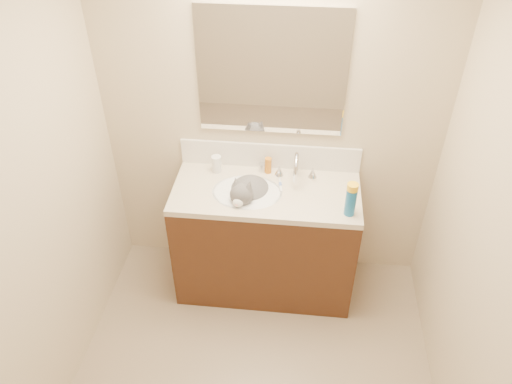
% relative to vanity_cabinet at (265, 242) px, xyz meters
% --- Properties ---
extents(room_shell, '(2.24, 2.54, 2.52)m').
position_rel_vanity_cabinet_xyz_m(room_shell, '(0.00, -0.97, 1.08)').
color(room_shell, '#C3AF91').
rests_on(room_shell, ground).
extents(vanity_cabinet, '(1.20, 0.55, 0.82)m').
position_rel_vanity_cabinet_xyz_m(vanity_cabinet, '(0.00, 0.00, 0.00)').
color(vanity_cabinet, '#3E2011').
rests_on(vanity_cabinet, ground).
extents(counter_slab, '(1.20, 0.55, 0.04)m').
position_rel_vanity_cabinet_xyz_m(counter_slab, '(0.00, 0.00, 0.43)').
color(counter_slab, beige).
rests_on(counter_slab, vanity_cabinet).
extents(basin, '(0.45, 0.36, 0.14)m').
position_rel_vanity_cabinet_xyz_m(basin, '(-0.12, -0.03, 0.38)').
color(basin, white).
rests_on(basin, vanity_cabinet).
extents(faucet, '(0.28, 0.20, 0.21)m').
position_rel_vanity_cabinet_xyz_m(faucet, '(0.18, 0.14, 0.54)').
color(faucet, silver).
rests_on(faucet, counter_slab).
extents(cat, '(0.35, 0.42, 0.32)m').
position_rel_vanity_cabinet_xyz_m(cat, '(-0.11, -0.01, 0.42)').
color(cat, '#514E51').
rests_on(cat, basin).
extents(backsplash, '(1.20, 0.02, 0.18)m').
position_rel_vanity_cabinet_xyz_m(backsplash, '(0.00, 0.26, 0.54)').
color(backsplash, silver).
rests_on(backsplash, counter_slab).
extents(mirror, '(0.90, 0.02, 0.80)m').
position_rel_vanity_cabinet_xyz_m(mirror, '(0.00, 0.26, 1.13)').
color(mirror, white).
rests_on(mirror, room_shell).
extents(pill_bottle, '(0.08, 0.08, 0.12)m').
position_rel_vanity_cabinet_xyz_m(pill_bottle, '(-0.35, 0.17, 0.51)').
color(pill_bottle, silver).
rests_on(pill_bottle, counter_slab).
extents(pill_label, '(0.08, 0.08, 0.04)m').
position_rel_vanity_cabinet_xyz_m(pill_label, '(-0.35, 0.17, 0.50)').
color(pill_label, '#F44B28').
rests_on(pill_label, pill_bottle).
extents(silver_jar, '(0.07, 0.07, 0.06)m').
position_rel_vanity_cabinet_xyz_m(silver_jar, '(-0.04, 0.21, 0.48)').
color(silver_jar, '#B7B7BC').
rests_on(silver_jar, counter_slab).
extents(amber_bottle, '(0.05, 0.05, 0.11)m').
position_rel_vanity_cabinet_xyz_m(amber_bottle, '(-0.01, 0.20, 0.51)').
color(amber_bottle, orange).
rests_on(amber_bottle, counter_slab).
extents(toothbrush, '(0.04, 0.15, 0.01)m').
position_rel_vanity_cabinet_xyz_m(toothbrush, '(0.09, 0.06, 0.46)').
color(toothbrush, silver).
rests_on(toothbrush, counter_slab).
extents(toothbrush_head, '(0.02, 0.03, 0.02)m').
position_rel_vanity_cabinet_xyz_m(toothbrush_head, '(0.09, 0.06, 0.46)').
color(toothbrush_head, '#5F7AC9').
rests_on(toothbrush_head, counter_slab).
extents(spray_can, '(0.09, 0.09, 0.18)m').
position_rel_vanity_cabinet_xyz_m(spray_can, '(0.52, -0.18, 0.54)').
color(spray_can, '#165E9D').
rests_on(spray_can, counter_slab).
extents(spray_cap, '(0.09, 0.09, 0.04)m').
position_rel_vanity_cabinet_xyz_m(spray_cap, '(0.52, -0.18, 0.65)').
color(spray_cap, yellow).
rests_on(spray_cap, spray_can).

